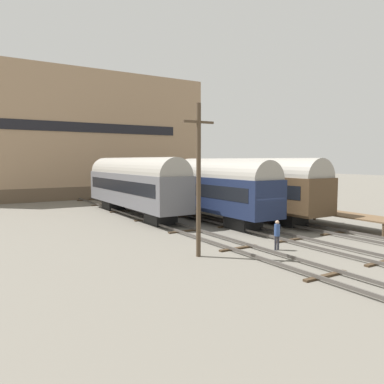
% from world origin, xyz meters
% --- Properties ---
extents(ground_plane, '(200.00, 200.00, 0.00)m').
position_xyz_m(ground_plane, '(0.00, 0.00, 0.00)').
color(ground_plane, '#6B665B').
extents(track_left, '(2.60, 60.00, 0.26)m').
position_xyz_m(track_left, '(-4.19, 0.00, 0.14)').
color(track_left, '#4C4742').
rests_on(track_left, ground).
extents(track_middle, '(2.60, 60.00, 0.26)m').
position_xyz_m(track_middle, '(0.00, 0.00, 0.14)').
color(track_middle, '#4C4742').
rests_on(track_middle, ground).
extents(track_right, '(2.60, 60.00, 0.26)m').
position_xyz_m(track_right, '(4.19, 0.00, 0.14)').
color(track_right, '#4C4742').
rests_on(track_right, ground).
extents(train_car_grey, '(3.02, 16.42, 5.27)m').
position_xyz_m(train_car_grey, '(-4.19, 12.18, 3.00)').
color(train_car_grey, black).
rests_on(train_car_grey, ground).
extents(train_car_brown, '(3.07, 18.52, 5.20)m').
position_xyz_m(train_car_brown, '(4.19, 7.25, 2.95)').
color(train_car_brown, black).
rests_on(train_car_brown, ground).
extents(train_car_navy, '(2.89, 16.81, 5.06)m').
position_xyz_m(train_car_navy, '(0.00, 7.20, 2.89)').
color(train_car_navy, black).
rests_on(train_car_navy, ground).
extents(station_platform, '(2.49, 15.13, 1.05)m').
position_xyz_m(station_platform, '(6.75, 1.80, 0.97)').
color(station_platform, brown).
rests_on(station_platform, ground).
extents(bench, '(1.40, 0.40, 0.91)m').
position_xyz_m(bench, '(7.10, 0.27, 1.54)').
color(bench, '#2D4C33').
rests_on(bench, station_platform).
extents(person_worker, '(0.32, 0.32, 1.69)m').
position_xyz_m(person_worker, '(-2.49, -4.30, 1.01)').
color(person_worker, '#282833').
rests_on(person_worker, ground).
extents(utility_pole, '(1.80, 0.24, 7.94)m').
position_xyz_m(utility_pole, '(-7.02, -3.19, 4.13)').
color(utility_pole, '#473828').
rests_on(utility_pole, ground).
extents(warehouse_building, '(31.78, 13.44, 16.61)m').
position_xyz_m(warehouse_building, '(-2.51, 34.81, 8.30)').
color(warehouse_building, brown).
rests_on(warehouse_building, ground).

